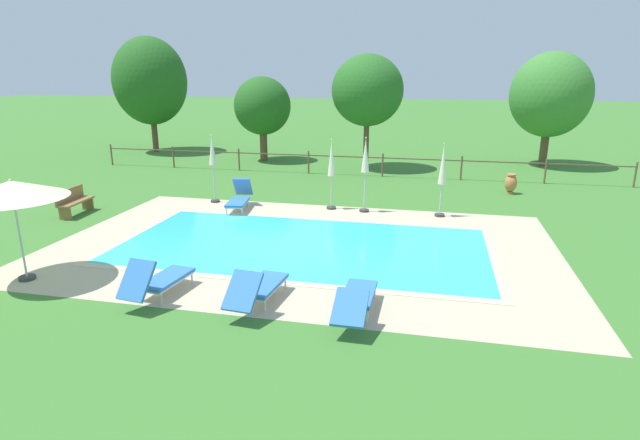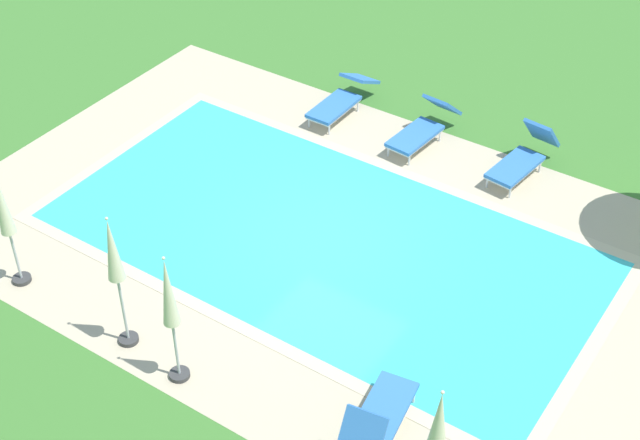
# 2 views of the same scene
# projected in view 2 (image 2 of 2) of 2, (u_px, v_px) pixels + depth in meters

# --- Properties ---
(ground_plane) EXTENTS (160.00, 160.00, 0.00)m
(ground_plane) POSITION_uv_depth(u_px,v_px,m) (323.00, 239.00, 16.71)
(ground_plane) COLOR #3D752D
(pool_deck_paving) EXTENTS (13.47, 8.63, 0.01)m
(pool_deck_paving) POSITION_uv_depth(u_px,v_px,m) (323.00, 239.00, 16.71)
(pool_deck_paving) COLOR #BCAD8E
(pool_deck_paving) RESTS_ON ground
(swimming_pool_water) EXTENTS (9.77, 4.93, 0.01)m
(swimming_pool_water) POSITION_uv_depth(u_px,v_px,m) (323.00, 239.00, 16.71)
(swimming_pool_water) COLOR #38C6D1
(swimming_pool_water) RESTS_ON ground
(pool_coping_rim) EXTENTS (10.25, 5.41, 0.01)m
(pool_coping_rim) POSITION_uv_depth(u_px,v_px,m) (323.00, 239.00, 16.70)
(pool_coping_rim) COLOR beige
(pool_coping_rim) RESTS_ON ground
(sun_lounger_north_near_steps) EXTENTS (0.61, 2.07, 0.72)m
(sun_lounger_north_near_steps) POSITION_uv_depth(u_px,v_px,m) (342.00, 99.00, 19.82)
(sun_lounger_north_near_steps) COLOR #3370BC
(sun_lounger_north_near_steps) RESTS_ON ground
(sun_lounger_north_mid) EXTENTS (0.82, 1.92, 0.98)m
(sun_lounger_north_mid) POSITION_uv_depth(u_px,v_px,m) (523.00, 157.00, 18.04)
(sun_lounger_north_mid) COLOR #3370BC
(sun_lounger_north_mid) RESTS_ON ground
(sun_lounger_north_far) EXTENTS (0.88, 1.91, 1.00)m
(sun_lounger_north_far) POSITION_uv_depth(u_px,v_px,m) (378.00, 419.00, 13.02)
(sun_lounger_north_far) COLOR #3370BC
(sun_lounger_north_far) RESTS_ON ground
(sun_lounger_north_end) EXTENTS (0.77, 2.01, 0.88)m
(sun_lounger_north_end) POSITION_uv_depth(u_px,v_px,m) (423.00, 127.00, 18.91)
(sun_lounger_north_end) COLOR #3370BC
(sun_lounger_north_end) RESTS_ON ground
(patio_umbrella_closed_row_west) EXTENTS (0.32, 0.32, 2.41)m
(patio_umbrella_closed_row_west) POSITION_uv_depth(u_px,v_px,m) (169.00, 301.00, 13.18)
(patio_umbrella_closed_row_west) COLOR #383838
(patio_umbrella_closed_row_west) RESTS_ON ground
(patio_umbrella_closed_row_mid_west) EXTENTS (0.32, 0.32, 2.45)m
(patio_umbrella_closed_row_mid_west) POSITION_uv_depth(u_px,v_px,m) (437.00, 433.00, 11.24)
(patio_umbrella_closed_row_mid_west) COLOR #383838
(patio_umbrella_closed_row_mid_west) RESTS_ON ground
(patio_umbrella_closed_row_centre) EXTENTS (0.32, 0.32, 2.52)m
(patio_umbrella_closed_row_centre) POSITION_uv_depth(u_px,v_px,m) (114.00, 260.00, 13.67)
(patio_umbrella_closed_row_centre) COLOR #383838
(patio_umbrella_closed_row_centre) RESTS_ON ground
(patio_umbrella_closed_row_mid_east) EXTENTS (0.32, 0.32, 2.41)m
(patio_umbrella_closed_row_mid_east) POSITION_uv_depth(u_px,v_px,m) (3.00, 209.00, 14.88)
(patio_umbrella_closed_row_mid_east) COLOR #383838
(patio_umbrella_closed_row_mid_east) RESTS_ON ground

